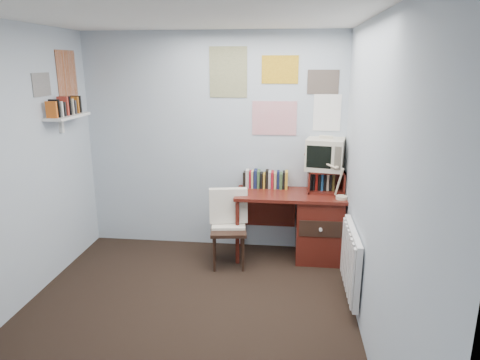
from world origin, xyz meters
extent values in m
plane|color=black|center=(0.00, 0.00, 0.00)|extent=(3.50, 3.50, 0.00)
cube|color=#B1BFCA|center=(0.00, 1.75, 1.25)|extent=(3.00, 0.02, 2.50)
cube|color=#B1BFCA|center=(1.50, 0.00, 1.25)|extent=(0.02, 3.50, 2.50)
cube|color=white|center=(0.00, 0.00, 2.50)|extent=(3.00, 3.50, 0.02)
cube|color=maroon|center=(0.90, 1.48, 0.74)|extent=(1.20, 0.55, 0.03)
cube|color=maroon|center=(1.23, 1.48, 0.36)|extent=(0.50, 0.50, 0.72)
cylinder|color=maroon|center=(0.34, 1.24, 0.36)|extent=(0.04, 0.04, 0.72)
cylinder|color=maroon|center=(0.34, 1.71, 0.36)|extent=(0.04, 0.04, 0.72)
cube|color=maroon|center=(0.65, 1.73, 0.42)|extent=(0.64, 0.02, 0.30)
cube|color=black|center=(0.25, 1.18, 0.41)|extent=(0.47, 0.45, 0.81)
cube|color=red|center=(1.44, 1.33, 0.98)|extent=(0.34, 0.30, 0.44)
cube|color=maroon|center=(1.29, 1.59, 0.89)|extent=(0.40, 0.30, 0.25)
cube|color=beige|center=(1.27, 1.61, 1.20)|extent=(0.46, 0.44, 0.38)
cube|color=maroon|center=(0.66, 1.66, 0.87)|extent=(0.60, 0.14, 0.22)
cube|color=white|center=(1.46, 0.55, 0.42)|extent=(0.09, 0.80, 0.60)
cube|color=white|center=(-1.40, 1.10, 1.62)|extent=(0.20, 0.62, 0.24)
cube|color=white|center=(0.70, 1.74, 1.85)|extent=(1.20, 0.01, 0.90)
cube|color=white|center=(-1.49, 1.10, 2.00)|extent=(0.01, 0.70, 0.60)
camera|label=1|loc=(0.86, -3.08, 2.14)|focal=32.00mm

